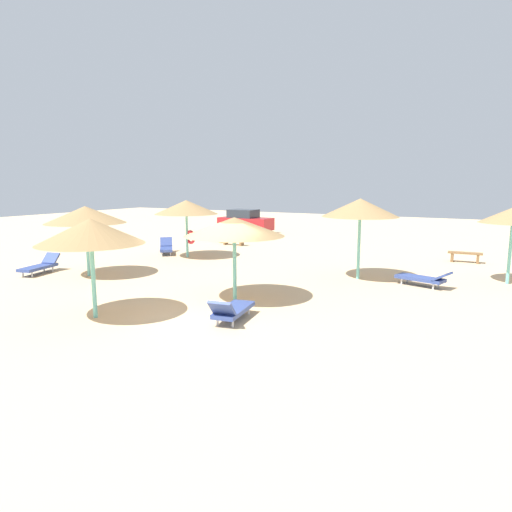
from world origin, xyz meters
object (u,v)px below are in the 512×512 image
Objects in this scene: lounger_3 at (166,248)px; parasol_2 at (234,227)px; lounger_2 at (232,310)px; parasol_5 at (91,231)px; parasol_1 at (85,215)px; parked_car at (245,222)px; parasol_0 at (360,208)px; lounger_1 at (40,266)px; bench_1 at (227,237)px; parasol_3 at (186,208)px; lounger_0 at (424,278)px; bench_0 at (465,255)px; bench_2 at (234,239)px.

parasol_2 is at bearing -38.02° from lounger_3.
lounger_2 is (1.08, -1.94, -2.04)m from parasol_2.
parasol_5 is 11.54m from lounger_3.
parked_car is at bearing 98.26° from parasol_1.
parasol_0 is 1.61× the size of lounger_2.
parasol_0 is 1.08× the size of parasol_5.
parasol_0 is 11.02m from lounger_3.
parasol_2 is 19.68m from parked_car.
parked_car reaches higher than lounger_2.
parasol_5 is at bearing -59.99° from lounger_3.
lounger_3 is (-8.13, 6.35, -2.04)m from parasol_2.
lounger_1 is 6.68m from lounger_3.
lounger_3 is 5.56m from bench_1.
parasol_3 is 1.61× the size of lounger_2.
parasol_3 is at bearing 137.13° from parasol_2.
parasol_2 is at bearing -60.79° from parked_car.
parasol_1 is at bearing 176.83° from parasol_2.
lounger_0 is 1.33× the size of bench_0.
parasol_3 is at bearing 133.56° from lounger_2.
parasol_0 is 3.48m from lounger_0.
lounger_0 is at bearing -28.54° from bench_1.
lounger_2 is at bearing -58.58° from bench_2.
parasol_3 is 2.05× the size of bench_1.
parasol_5 is 0.72× the size of parked_car.
parasol_2 is at bearing -135.41° from lounger_0.
lounger_1 is (-6.86, 3.26, -2.10)m from parasol_5.
lounger_3 is 10.88m from parked_car.
lounger_0 is at bearing -39.93° from parked_car.
parasol_5 is 4.39m from lounger_2.
parasol_0 is at bearing 23.89° from lounger_1.
bench_1 is (-10.38, 6.88, -2.43)m from parasol_0.
parasol_1 is at bearing -92.27° from bench_2.
lounger_1 reaches higher than lounger_0.
lounger_1 is at bearing -114.45° from parasol_3.
parasol_5 is (-4.99, -8.51, -0.35)m from parasol_0.
lounger_1 is 18.95m from bench_0.
lounger_0 reaches higher than bench_1.
lounger_0 is at bearing -98.42° from bench_0.
bench_1 is (-0.70, 11.51, -2.12)m from parasol_1.
bench_2 is 6.90m from parked_car.
bench_1 is (-13.75, 0.83, 0.00)m from bench_0.
parked_car is (-3.10, 11.11, -1.67)m from parasol_3.
parasol_1 is 0.99× the size of parasol_2.
bench_1 is at bearing 93.46° from parasol_1.
parked_car reaches higher than bench_0.
parasol_2 is 1.72× the size of lounger_3.
parasol_5 reaches higher than bench_2.
parked_car reaches higher than lounger_0.
lounger_0 is 13.20m from lounger_3.
parasol_1 is at bearing -154.43° from parasol_0.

